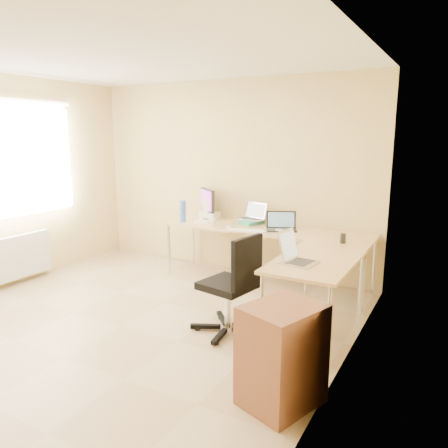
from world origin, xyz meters
The scene contains 24 objects.
floor centered at (0.00, 0.00, 0.00)m, with size 4.50×4.50×0.00m, color tan.
ceiling centered at (0.00, 0.00, 2.60)m, with size 4.50×4.50×0.00m, color white.
wall_back centered at (0.00, 2.25, 1.30)m, with size 4.50×4.50×0.00m, color tan.
wall_right centered at (2.10, 0.00, 1.30)m, with size 4.50×4.50×0.00m, color tan.
desk_main centered at (0.72, 1.85, 0.36)m, with size 2.65×0.70×0.73m, color tan.
desk_return centered at (1.70, 0.85, 0.36)m, with size 0.70×1.30×0.73m, color tan.
monitor centered at (-0.24, 2.05, 0.94)m, with size 0.49×0.16×0.42m, color #262424.
book_stack centered at (0.46, 2.00, 0.75)m, with size 0.21×0.28×0.05m, color #2A866C.
laptop_center centered at (0.44, 2.05, 0.89)m, with size 0.34×0.26×0.22m, color #B0B4CD.
laptop_black centered at (0.95, 1.82, 0.84)m, with size 0.36×0.27×0.23m, color black.
keyboard centered at (0.61, 1.55, 0.74)m, with size 0.43×0.12×0.02m, color white.
mouse centered at (0.96, 1.73, 0.75)m, with size 0.10×0.07×0.04m, color silver.
mug centered at (0.05, 1.68, 0.77)m, with size 0.09×0.09×0.08m, color white.
cd_stack centered at (0.34, 1.69, 0.75)m, with size 0.14×0.14×0.03m, color white.
water_bottle centered at (-0.40, 1.68, 0.87)m, with size 0.08×0.08×0.29m, color #3860B5.
papers centered at (-0.18, 1.82, 0.73)m, with size 0.22×0.31×0.01m, color white.
white_box centered at (-0.21, 2.05, 0.78)m, with size 0.25×0.18×0.09m, color white.
desk_fan centered at (-0.23, 2.05, 0.86)m, with size 0.21×0.21×0.27m, color beige.
black_cup centered at (1.76, 1.55, 0.78)m, with size 0.06×0.06×0.10m, color black.
laptop_return centered at (1.61, 0.61, 0.85)m, with size 0.28×0.35×0.24m, color silver.
office_chair centered at (0.97, 0.42, 0.50)m, with size 0.59×0.59×0.98m, color black.
cabinet centered at (1.85, -0.40, 0.36)m, with size 0.43×0.53×0.74m, color #9B5520.
radiator centered at (-2.03, 0.40, 0.35)m, with size 0.09×0.80×0.55m, color white.
window centered at (-2.05, 0.40, 1.55)m, with size 0.10×1.80×1.40m, color white.
Camera 1 is at (2.85, -3.02, 1.87)m, focal length 34.79 mm.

